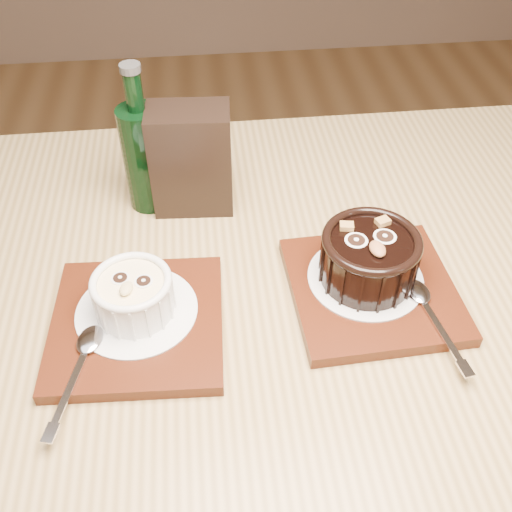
{
  "coord_description": "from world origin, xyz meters",
  "views": [
    {
      "loc": [
        0.18,
        -0.15,
        1.25
      ],
      "look_at": [
        0.23,
        0.3,
        0.81
      ],
      "focal_mm": 42.0,
      "sensor_mm": 36.0,
      "label": 1
    }
  ],
  "objects_px": {
    "ramekin_white": "(133,294)",
    "green_bottle": "(143,154)",
    "table": "(261,364)",
    "tray_right": "(372,290)",
    "condiment_stand": "(191,160)",
    "ramekin_dark": "(369,256)",
    "tray_left": "(137,324)"
  },
  "relations": [
    {
      "from": "table",
      "to": "condiment_stand",
      "type": "bearing_deg",
      "value": 107.89
    },
    {
      "from": "table",
      "to": "tray_left",
      "type": "height_order",
      "value": "tray_left"
    },
    {
      "from": "table",
      "to": "tray_left",
      "type": "bearing_deg",
      "value": -178.08
    },
    {
      "from": "tray_left",
      "to": "condiment_stand",
      "type": "bearing_deg",
      "value": 71.71
    },
    {
      "from": "ramekin_dark",
      "to": "condiment_stand",
      "type": "height_order",
      "value": "condiment_stand"
    },
    {
      "from": "tray_right",
      "to": "green_bottle",
      "type": "height_order",
      "value": "green_bottle"
    },
    {
      "from": "tray_right",
      "to": "ramekin_dark",
      "type": "distance_m",
      "value": 0.04
    },
    {
      "from": "ramekin_white",
      "to": "tray_right",
      "type": "xyz_separation_m",
      "value": [
        0.26,
        0.01,
        -0.04
      ]
    },
    {
      "from": "table",
      "to": "ramekin_white",
      "type": "distance_m",
      "value": 0.19
    },
    {
      "from": "ramekin_white",
      "to": "green_bottle",
      "type": "relative_size",
      "value": 0.43
    },
    {
      "from": "ramekin_white",
      "to": "ramekin_dark",
      "type": "xyz_separation_m",
      "value": [
        0.25,
        0.02,
        0.01
      ]
    },
    {
      "from": "ramekin_white",
      "to": "green_bottle",
      "type": "distance_m",
      "value": 0.21
    },
    {
      "from": "ramekin_dark",
      "to": "green_bottle",
      "type": "height_order",
      "value": "green_bottle"
    },
    {
      "from": "table",
      "to": "tray_right",
      "type": "relative_size",
      "value": 6.68
    },
    {
      "from": "tray_right",
      "to": "condiment_stand",
      "type": "height_order",
      "value": "condiment_stand"
    },
    {
      "from": "condiment_stand",
      "to": "tray_left",
      "type": "bearing_deg",
      "value": -108.29
    },
    {
      "from": "table",
      "to": "green_bottle",
      "type": "relative_size",
      "value": 6.17
    },
    {
      "from": "tray_left",
      "to": "condiment_stand",
      "type": "xyz_separation_m",
      "value": [
        0.07,
        0.21,
        0.06
      ]
    },
    {
      "from": "table",
      "to": "condiment_stand",
      "type": "distance_m",
      "value": 0.27
    },
    {
      "from": "tray_left",
      "to": "green_bottle",
      "type": "relative_size",
      "value": 0.92
    },
    {
      "from": "tray_right",
      "to": "green_bottle",
      "type": "bearing_deg",
      "value": 142.32
    },
    {
      "from": "green_bottle",
      "to": "condiment_stand",
      "type": "bearing_deg",
      "value": -9.38
    },
    {
      "from": "ramekin_dark",
      "to": "condiment_stand",
      "type": "xyz_separation_m",
      "value": [
        -0.19,
        0.17,
        0.02
      ]
    },
    {
      "from": "table",
      "to": "condiment_stand",
      "type": "xyz_separation_m",
      "value": [
        -0.07,
        0.2,
        0.16
      ]
    },
    {
      "from": "tray_left",
      "to": "condiment_stand",
      "type": "height_order",
      "value": "condiment_stand"
    },
    {
      "from": "ramekin_dark",
      "to": "condiment_stand",
      "type": "distance_m",
      "value": 0.26
    },
    {
      "from": "ramekin_white",
      "to": "green_bottle",
      "type": "xyz_separation_m",
      "value": [
        0.01,
        0.2,
        0.03
      ]
    },
    {
      "from": "tray_left",
      "to": "condiment_stand",
      "type": "relative_size",
      "value": 1.29
    },
    {
      "from": "ramekin_dark",
      "to": "table",
      "type": "bearing_deg",
      "value": -171.69
    },
    {
      "from": "green_bottle",
      "to": "tray_right",
      "type": "bearing_deg",
      "value": -37.68
    },
    {
      "from": "table",
      "to": "green_bottle",
      "type": "bearing_deg",
      "value": 120.37
    },
    {
      "from": "ramekin_white",
      "to": "condiment_stand",
      "type": "bearing_deg",
      "value": 87.03
    }
  ]
}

